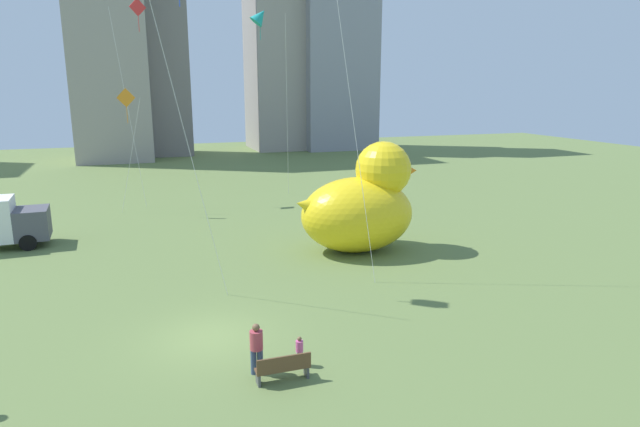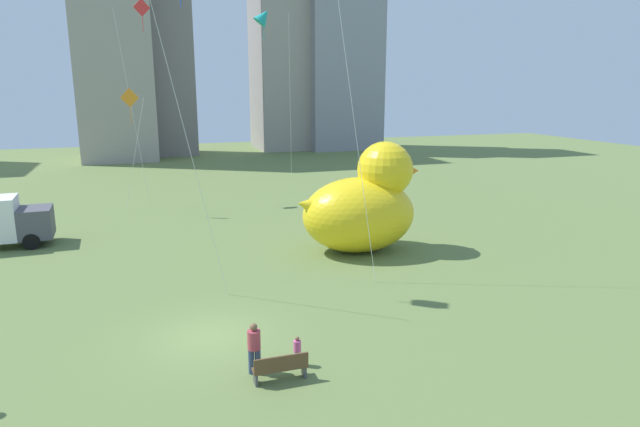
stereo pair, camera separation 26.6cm
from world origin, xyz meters
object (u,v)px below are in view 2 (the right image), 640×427
(kite_teal, at_px, (264,17))
(kite_orange, at_px, (130,102))
(park_bench, at_px, (281,367))
(person_adult, at_px, (254,346))
(kite_red, at_px, (141,19))
(person_child, at_px, (297,349))
(giant_inflatable_duck, at_px, (363,205))

(kite_teal, bearing_deg, kite_orange, -165.76)
(park_bench, xyz_separation_m, kite_orange, (-3.99, 25.16, 7.31))
(person_adult, height_order, kite_orange, kite_orange)
(kite_red, bearing_deg, kite_orange, -106.06)
(kite_red, bearing_deg, person_child, -82.78)
(person_adult, bearing_deg, park_bench, -49.31)
(kite_teal, bearing_deg, kite_red, 170.48)
(kite_teal, height_order, kite_orange, kite_teal)
(park_bench, height_order, person_adult, person_adult)
(person_child, height_order, kite_orange, kite_orange)
(park_bench, height_order, person_child, person_child)
(kite_teal, bearing_deg, giant_inflatable_duck, -83.72)
(person_adult, xyz_separation_m, giant_inflatable_duck, (8.36, 11.21, 1.61))
(kite_red, distance_m, kite_teal, 8.94)
(giant_inflatable_duck, distance_m, kite_red, 23.02)
(person_adult, relative_size, person_child, 1.67)
(giant_inflatable_duck, bearing_deg, person_adult, -126.70)
(park_bench, relative_size, person_child, 1.69)
(person_child, bearing_deg, kite_orange, 101.02)
(person_adult, distance_m, person_child, 1.46)
(person_child, xyz_separation_m, giant_inflatable_duck, (6.95, 11.18, 1.98))
(giant_inflatable_duck, bearing_deg, kite_orange, 131.56)
(kite_red, bearing_deg, giant_inflatable_duck, -58.49)
(person_child, relative_size, kite_red, 0.07)
(person_adult, relative_size, giant_inflatable_duck, 0.23)
(person_child, distance_m, kite_red, 31.44)
(person_adult, distance_m, giant_inflatable_duck, 14.08)
(kite_teal, distance_m, kite_orange, 11.97)
(person_child, height_order, kite_red, kite_red)
(person_adult, relative_size, kite_red, 0.11)
(giant_inflatable_duck, xyz_separation_m, kite_orange, (-11.69, 13.19, 5.25))
(person_adult, distance_m, kite_teal, 30.62)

